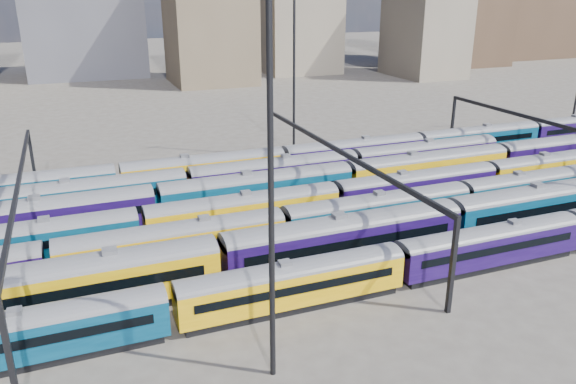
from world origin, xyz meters
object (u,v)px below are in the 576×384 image
object	(u,v)px
rake_1	(219,256)
rake_2	(48,260)
mast_2	(271,167)
rake_0	(490,242)

from	to	relation	value
rake_1	rake_2	distance (m)	13.94
rake_1	mast_2	xyz separation A→B (m)	(0.28, -12.00, 11.03)
rake_1	rake_2	xyz separation A→B (m)	(-13.01, 5.00, -0.31)
mast_2	rake_2	bearing A→B (deg)	128.02
mast_2	rake_0	bearing A→B (deg)	17.00
rake_1	rake_2	bearing A→B (deg)	158.97
rake_0	mast_2	bearing A→B (deg)	-163.00
rake_2	mast_2	world-z (taller)	mast_2
rake_0	rake_1	xyz separation A→B (m)	(-23.19, 5.00, 0.54)
rake_1	rake_2	size ratio (longest dim) A/B	1.11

